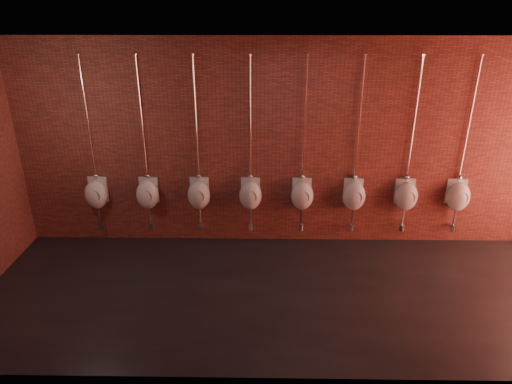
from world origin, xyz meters
TOP-DOWN VIEW (x-y plane):
  - ground at (0.00, 0.00)m, footprint 8.50×8.50m
  - room_shell at (0.00, 0.00)m, footprint 8.54×3.04m
  - urinal_0 at (-3.10, 1.38)m, footprint 0.39×0.35m
  - urinal_1 at (-2.29, 1.38)m, footprint 0.39×0.35m
  - urinal_2 at (-1.49, 1.38)m, footprint 0.39×0.35m
  - urinal_3 at (-0.68, 1.38)m, footprint 0.39×0.35m
  - urinal_4 at (0.12, 1.38)m, footprint 0.39×0.35m
  - urinal_5 at (0.93, 1.38)m, footprint 0.39×0.35m
  - urinal_6 at (1.73, 1.38)m, footprint 0.39×0.35m
  - urinal_7 at (2.54, 1.38)m, footprint 0.39×0.35m

SIDE VIEW (x-z plane):
  - ground at x=0.00m, z-range 0.00..0.00m
  - urinal_0 at x=-3.10m, z-range -0.50..2.22m
  - urinal_1 at x=-2.29m, z-range -0.50..2.22m
  - urinal_2 at x=-1.49m, z-range -0.50..2.22m
  - urinal_3 at x=-0.68m, z-range -0.50..2.22m
  - urinal_4 at x=0.12m, z-range -0.50..2.22m
  - urinal_5 at x=0.93m, z-range -0.50..2.22m
  - urinal_6 at x=1.73m, z-range -0.50..2.22m
  - urinal_7 at x=2.54m, z-range -0.50..2.22m
  - room_shell at x=0.00m, z-range 0.40..3.62m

